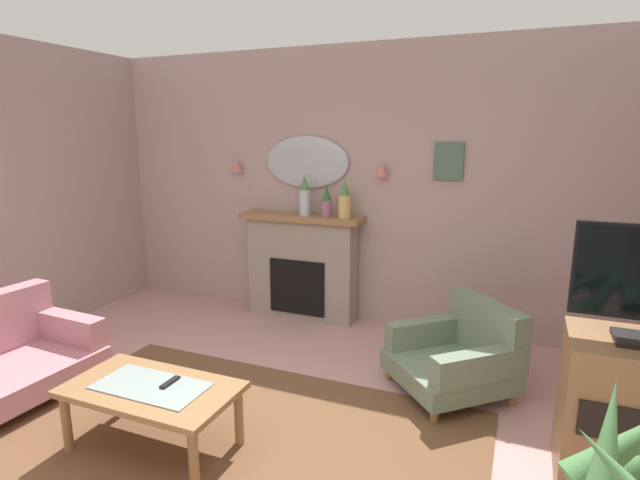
{
  "coord_description": "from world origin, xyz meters",
  "views": [
    {
      "loc": [
        1.65,
        -2.12,
        2.01
      ],
      "look_at": [
        0.09,
        1.65,
        1.13
      ],
      "focal_mm": 27.85,
      "sensor_mm": 36.0,
      "label": 1
    }
  ],
  "objects_px": {
    "coffee_table": "(152,394)",
    "mantel_vase_right": "(305,197)",
    "mantel_vase_left": "(345,201)",
    "tv_remote": "(170,383)",
    "tv_cabinet": "(639,418)",
    "wall_mirror": "(307,162)",
    "wall_sconce_right": "(382,169)",
    "armchair_in_corner": "(459,354)",
    "framed_picture": "(449,161)",
    "mantel_vase_centre": "(326,202)",
    "wall_sconce_left": "(237,165)",
    "fireplace": "(302,267)"
  },
  "relations": [
    {
      "from": "mantel_vase_right",
      "to": "armchair_in_corner",
      "type": "height_order",
      "value": "mantel_vase_right"
    },
    {
      "from": "mantel_vase_left",
      "to": "armchair_in_corner",
      "type": "height_order",
      "value": "mantel_vase_left"
    },
    {
      "from": "wall_sconce_left",
      "to": "tv_cabinet",
      "type": "xyz_separation_m",
      "value": [
        3.75,
        -1.89,
        -1.21
      ]
    },
    {
      "from": "mantel_vase_left",
      "to": "coffee_table",
      "type": "xyz_separation_m",
      "value": [
        -0.39,
        -2.52,
        -0.95
      ]
    },
    {
      "from": "mantel_vase_right",
      "to": "tv_remote",
      "type": "xyz_separation_m",
      "value": [
        0.16,
        -2.46,
        -0.91
      ]
    },
    {
      "from": "wall_mirror",
      "to": "tv_remote",
      "type": "height_order",
      "value": "wall_mirror"
    },
    {
      "from": "framed_picture",
      "to": "mantel_vase_left",
      "type": "bearing_deg",
      "value": -169.8
    },
    {
      "from": "mantel_vase_left",
      "to": "mantel_vase_right",
      "type": "bearing_deg",
      "value": 180.0
    },
    {
      "from": "mantel_vase_right",
      "to": "wall_mirror",
      "type": "bearing_deg",
      "value": 106.39
    },
    {
      "from": "fireplace",
      "to": "wall_mirror",
      "type": "bearing_deg",
      "value": 90.0
    },
    {
      "from": "wall_sconce_right",
      "to": "coffee_table",
      "type": "relative_size",
      "value": 0.13
    },
    {
      "from": "fireplace",
      "to": "mantel_vase_centre",
      "type": "height_order",
      "value": "mantel_vase_centre"
    },
    {
      "from": "coffee_table",
      "to": "tv_remote",
      "type": "height_order",
      "value": "tv_remote"
    },
    {
      "from": "mantel_vase_left",
      "to": "tv_remote",
      "type": "bearing_deg",
      "value": -96.85
    },
    {
      "from": "fireplace",
      "to": "mantel_vase_right",
      "type": "relative_size",
      "value": 3.18
    },
    {
      "from": "mantel_vase_right",
      "to": "tv_remote",
      "type": "height_order",
      "value": "mantel_vase_right"
    },
    {
      "from": "armchair_in_corner",
      "to": "mantel_vase_left",
      "type": "bearing_deg",
      "value": 143.54
    },
    {
      "from": "wall_mirror",
      "to": "mantel_vase_centre",
      "type": "bearing_deg",
      "value": -29.54
    },
    {
      "from": "wall_mirror",
      "to": "coffee_table",
      "type": "xyz_separation_m",
      "value": [
        0.11,
        -2.69,
        -1.33
      ]
    },
    {
      "from": "mantel_vase_left",
      "to": "tv_cabinet",
      "type": "height_order",
      "value": "mantel_vase_left"
    },
    {
      "from": "wall_mirror",
      "to": "tv_remote",
      "type": "bearing_deg",
      "value": -85.53
    },
    {
      "from": "wall_sconce_left",
      "to": "wall_sconce_right",
      "type": "height_order",
      "value": "same"
    },
    {
      "from": "mantel_vase_centre",
      "to": "coffee_table",
      "type": "relative_size",
      "value": 0.3
    },
    {
      "from": "wall_sconce_right",
      "to": "framed_picture",
      "type": "height_order",
      "value": "framed_picture"
    },
    {
      "from": "mantel_vase_left",
      "to": "tv_remote",
      "type": "distance_m",
      "value": 2.63
    },
    {
      "from": "tv_cabinet",
      "to": "mantel_vase_right",
      "type": "bearing_deg",
      "value": 148.08
    },
    {
      "from": "coffee_table",
      "to": "tv_remote",
      "type": "xyz_separation_m",
      "value": [
        0.1,
        0.07,
        0.07
      ]
    },
    {
      "from": "framed_picture",
      "to": "armchair_in_corner",
      "type": "bearing_deg",
      "value": -74.23
    },
    {
      "from": "mantel_vase_right",
      "to": "wall_sconce_left",
      "type": "distance_m",
      "value": 0.96
    },
    {
      "from": "wall_sconce_right",
      "to": "wall_mirror",
      "type": "bearing_deg",
      "value": 176.63
    },
    {
      "from": "fireplace",
      "to": "wall_sconce_right",
      "type": "xyz_separation_m",
      "value": [
        0.85,
        0.09,
        1.09
      ]
    },
    {
      "from": "tv_cabinet",
      "to": "wall_mirror",
      "type": "bearing_deg",
      "value": 146.14
    },
    {
      "from": "wall_sconce_left",
      "to": "framed_picture",
      "type": "relative_size",
      "value": 0.39
    },
    {
      "from": "mantel_vase_left",
      "to": "wall_sconce_left",
      "type": "distance_m",
      "value": 1.39
    },
    {
      "from": "mantel_vase_right",
      "to": "tv_cabinet",
      "type": "xyz_separation_m",
      "value": [
        2.85,
        -1.77,
        -0.91
      ]
    },
    {
      "from": "mantel_vase_centre",
      "to": "wall_mirror",
      "type": "height_order",
      "value": "wall_mirror"
    },
    {
      "from": "wall_sconce_right",
      "to": "armchair_in_corner",
      "type": "distance_m",
      "value": 2.0
    },
    {
      "from": "fireplace",
      "to": "wall_mirror",
      "type": "height_order",
      "value": "wall_mirror"
    },
    {
      "from": "mantel_vase_right",
      "to": "tv_remote",
      "type": "relative_size",
      "value": 2.67
    },
    {
      "from": "framed_picture",
      "to": "fireplace",
      "type": "bearing_deg",
      "value": -174.23
    },
    {
      "from": "wall_mirror",
      "to": "wall_sconce_left",
      "type": "distance_m",
      "value": 0.85
    },
    {
      "from": "coffee_table",
      "to": "mantel_vase_right",
      "type": "bearing_deg",
      "value": 91.33
    },
    {
      "from": "wall_sconce_right",
      "to": "framed_picture",
      "type": "distance_m",
      "value": 0.66
    },
    {
      "from": "wall_sconce_right",
      "to": "framed_picture",
      "type": "bearing_deg",
      "value": 5.27
    },
    {
      "from": "mantel_vase_right",
      "to": "coffee_table",
      "type": "height_order",
      "value": "mantel_vase_right"
    },
    {
      "from": "wall_sconce_left",
      "to": "coffee_table",
      "type": "height_order",
      "value": "wall_sconce_left"
    },
    {
      "from": "fireplace",
      "to": "wall_sconce_left",
      "type": "relative_size",
      "value": 9.71
    },
    {
      "from": "wall_mirror",
      "to": "framed_picture",
      "type": "distance_m",
      "value": 1.5
    },
    {
      "from": "mantel_vase_centre",
      "to": "armchair_in_corner",
      "type": "height_order",
      "value": "mantel_vase_centre"
    },
    {
      "from": "wall_mirror",
      "to": "coffee_table",
      "type": "height_order",
      "value": "wall_mirror"
    }
  ]
}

